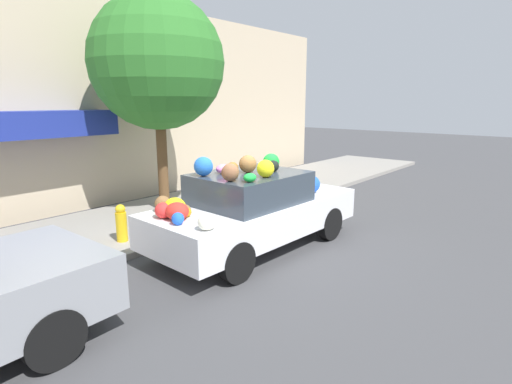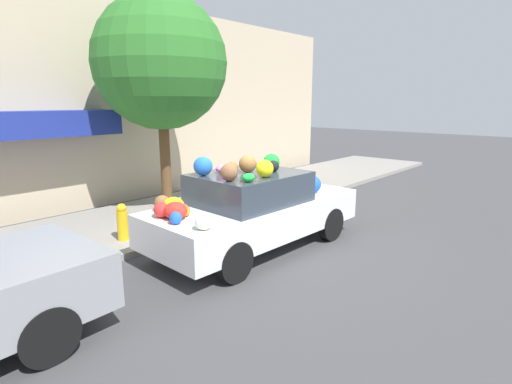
% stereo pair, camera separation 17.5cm
% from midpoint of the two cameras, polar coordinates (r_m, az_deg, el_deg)
% --- Properties ---
extents(ground_plane, '(60.00, 60.00, 0.00)m').
position_cam_midpoint_polar(ground_plane, '(7.58, -1.48, -7.62)').
color(ground_plane, '#424244').
extents(sidewalk_curb, '(24.00, 3.20, 0.12)m').
position_cam_midpoint_polar(sidewalk_curb, '(9.49, -13.74, -3.38)').
color(sidewalk_curb, gray).
rests_on(sidewalk_curb, ground).
extents(building_facade, '(18.00, 1.20, 5.14)m').
position_cam_midpoint_polar(building_facade, '(10.95, -21.96, 11.40)').
color(building_facade, '#C6B293').
rests_on(building_facade, ground).
extents(street_tree, '(2.97, 2.97, 4.86)m').
position_cam_midpoint_polar(street_tree, '(9.55, -14.46, 17.44)').
color(street_tree, brown).
rests_on(street_tree, sidewalk_curb).
extents(fire_hydrant, '(0.20, 0.20, 0.70)m').
position_cam_midpoint_polar(fire_hydrant, '(7.79, -19.30, -4.22)').
color(fire_hydrant, gold).
rests_on(fire_hydrant, sidewalk_curb).
extents(art_car, '(4.20, 1.84, 1.74)m').
position_cam_midpoint_polar(art_car, '(7.22, -1.04, -2.26)').
color(art_car, silver).
rests_on(art_car, ground).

